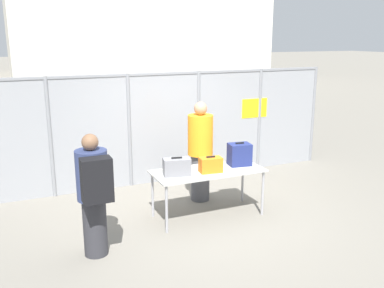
{
  "coord_description": "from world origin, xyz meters",
  "views": [
    {
      "loc": [
        -2.76,
        -5.71,
        2.8
      ],
      "look_at": [
        0.01,
        0.64,
        1.05
      ],
      "focal_mm": 40.0,
      "sensor_mm": 36.0,
      "label": 1
    }
  ],
  "objects_px": {
    "suitcase_navy": "(239,154)",
    "traveler_hooded": "(94,191)",
    "suitcase_grey": "(177,167)",
    "suitcase_orange": "(211,165)",
    "inspection_table": "(208,174)",
    "utility_trailer": "(167,132)",
    "security_worker_near": "(200,150)"
  },
  "relations": [
    {
      "from": "suitcase_navy",
      "to": "traveler_hooded",
      "type": "xyz_separation_m",
      "value": [
        -2.48,
        -0.65,
        -0.04
      ]
    },
    {
      "from": "suitcase_grey",
      "to": "suitcase_orange",
      "type": "height_order",
      "value": "suitcase_grey"
    },
    {
      "from": "inspection_table",
      "to": "utility_trailer",
      "type": "bearing_deg",
      "value": 77.73
    },
    {
      "from": "suitcase_orange",
      "to": "traveler_hooded",
      "type": "bearing_deg",
      "value": -165.1
    },
    {
      "from": "suitcase_navy",
      "to": "security_worker_near",
      "type": "relative_size",
      "value": 0.22
    },
    {
      "from": "inspection_table",
      "to": "security_worker_near",
      "type": "distance_m",
      "value": 0.74
    },
    {
      "from": "suitcase_orange",
      "to": "traveler_hooded",
      "type": "xyz_separation_m",
      "value": [
        -1.89,
        -0.5,
        0.02
      ]
    },
    {
      "from": "suitcase_orange",
      "to": "security_worker_near",
      "type": "distance_m",
      "value": 0.81
    },
    {
      "from": "suitcase_orange",
      "to": "security_worker_near",
      "type": "relative_size",
      "value": 0.21
    },
    {
      "from": "inspection_table",
      "to": "utility_trailer",
      "type": "distance_m",
      "value": 4.71
    },
    {
      "from": "suitcase_orange",
      "to": "suitcase_navy",
      "type": "xyz_separation_m",
      "value": [
        0.59,
        0.15,
        0.06
      ]
    },
    {
      "from": "traveler_hooded",
      "to": "security_worker_near",
      "type": "distance_m",
      "value": 2.44
    },
    {
      "from": "suitcase_grey",
      "to": "security_worker_near",
      "type": "xyz_separation_m",
      "value": [
        0.72,
        0.72,
        0.0
      ]
    },
    {
      "from": "suitcase_grey",
      "to": "suitcase_orange",
      "type": "bearing_deg",
      "value": -7.33
    },
    {
      "from": "suitcase_grey",
      "to": "utility_trailer",
      "type": "distance_m",
      "value": 4.89
    },
    {
      "from": "suitcase_navy",
      "to": "security_worker_near",
      "type": "bearing_deg",
      "value": 122.65
    },
    {
      "from": "traveler_hooded",
      "to": "utility_trailer",
      "type": "bearing_deg",
      "value": 66.67
    },
    {
      "from": "inspection_table",
      "to": "traveler_hooded",
      "type": "relative_size",
      "value": 1.07
    },
    {
      "from": "suitcase_navy",
      "to": "suitcase_grey",
      "type": "bearing_deg",
      "value": -175.92
    },
    {
      "from": "inspection_table",
      "to": "suitcase_grey",
      "type": "distance_m",
      "value": 0.57
    },
    {
      "from": "suitcase_navy",
      "to": "traveler_hooded",
      "type": "height_order",
      "value": "traveler_hooded"
    },
    {
      "from": "suitcase_grey",
      "to": "traveler_hooded",
      "type": "height_order",
      "value": "traveler_hooded"
    },
    {
      "from": "suitcase_orange",
      "to": "suitcase_navy",
      "type": "distance_m",
      "value": 0.61
    },
    {
      "from": "suitcase_navy",
      "to": "suitcase_orange",
      "type": "bearing_deg",
      "value": -165.88
    },
    {
      "from": "suitcase_navy",
      "to": "security_worker_near",
      "type": "xyz_separation_m",
      "value": [
        -0.41,
        0.64,
        -0.04
      ]
    },
    {
      "from": "suitcase_grey",
      "to": "security_worker_near",
      "type": "bearing_deg",
      "value": 44.92
    },
    {
      "from": "suitcase_grey",
      "to": "security_worker_near",
      "type": "height_order",
      "value": "security_worker_near"
    },
    {
      "from": "utility_trailer",
      "to": "suitcase_orange",
      "type": "bearing_deg",
      "value": -102.06
    },
    {
      "from": "inspection_table",
      "to": "suitcase_navy",
      "type": "relative_size",
      "value": 4.59
    },
    {
      "from": "inspection_table",
      "to": "utility_trailer",
      "type": "relative_size",
      "value": 0.52
    },
    {
      "from": "suitcase_grey",
      "to": "suitcase_orange",
      "type": "relative_size",
      "value": 1.2
    },
    {
      "from": "inspection_table",
      "to": "suitcase_orange",
      "type": "relative_size",
      "value": 4.81
    }
  ]
}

